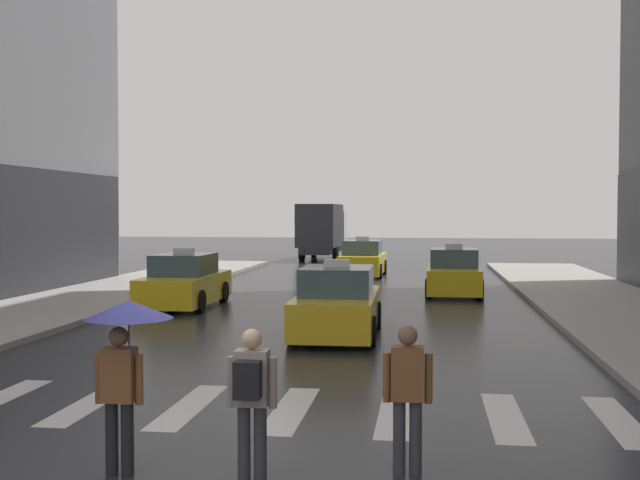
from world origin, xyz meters
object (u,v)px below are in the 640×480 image
object	(u,v)px
taxi_lead	(337,305)
taxi_third	(454,274)
taxi_second	(185,283)
pedestrian_with_umbrella	(125,339)
pedestrian_with_backpack	(251,392)
taxi_fourth	(363,260)
box_truck	(322,229)
pedestrian_plain_coat	(408,390)

from	to	relation	value
taxi_lead	taxi_third	distance (m)	10.15
taxi_second	pedestrian_with_umbrella	xyz separation A→B (m)	(4.05, -15.13, 0.79)
taxi_second	taxi_lead	bearing A→B (deg)	-43.75
taxi_third	pedestrian_with_backpack	size ratio (longest dim) A/B	2.77
taxi_fourth	pedestrian_with_umbrella	distance (m)	27.28
taxi_second	box_truck	xyz separation A→B (m)	(1.11, 24.13, 1.13)
pedestrian_with_backpack	pedestrian_plain_coat	world-z (taller)	same
taxi_third	pedestrian_with_umbrella	world-z (taller)	pedestrian_with_umbrella
taxi_second	pedestrian_plain_coat	distance (m)	16.28
pedestrian_with_umbrella	pedestrian_with_backpack	distance (m)	1.51
box_truck	pedestrian_with_backpack	size ratio (longest dim) A/B	4.59
box_truck	pedestrian_plain_coat	xyz separation A→B (m)	(6.01, -38.77, -0.91)
taxi_fourth	pedestrian_plain_coat	world-z (taller)	taxi_fourth
taxi_third	pedestrian_plain_coat	distance (m)	19.33
taxi_third	pedestrian_with_backpack	world-z (taller)	taxi_third
taxi_fourth	pedestrian_plain_coat	bearing A→B (deg)	-84.43
taxi_lead	taxi_second	world-z (taller)	same
taxi_lead	taxi_second	xyz separation A→B (m)	(-5.27, 5.04, 0.00)
taxi_third	pedestrian_with_umbrella	distance (m)	20.24
box_truck	taxi_lead	bearing A→B (deg)	-81.88
taxi_second	taxi_third	size ratio (longest dim) A/B	0.99
taxi_third	box_truck	world-z (taller)	box_truck
taxi_second	pedestrian_with_backpack	world-z (taller)	taxi_second
taxi_fourth	pedestrian_with_backpack	bearing A→B (deg)	-88.00
taxi_lead	pedestrian_with_umbrella	bearing A→B (deg)	-96.87
taxi_fourth	pedestrian_plain_coat	distance (m)	26.91
box_truck	taxi_third	bearing A→B (deg)	-69.74
taxi_lead	taxi_fourth	bearing A→B (deg)	92.53
box_truck	pedestrian_plain_coat	distance (m)	39.24
taxi_lead	taxi_third	size ratio (longest dim) A/B	1.00
taxi_second	taxi_third	world-z (taller)	same
taxi_fourth	box_truck	size ratio (longest dim) A/B	0.60
box_truck	pedestrian_with_umbrella	xyz separation A→B (m)	(2.94, -39.25, -0.34)
taxi_fourth	pedestrian_with_backpack	distance (m)	27.28
pedestrian_with_umbrella	taxi_lead	bearing A→B (deg)	83.13
taxi_second	taxi_fourth	xyz separation A→B (m)	(4.51, 12.14, 0.00)
pedestrian_with_umbrella	taxi_fourth	bearing A→B (deg)	89.04
pedestrian_with_backpack	taxi_third	bearing A→B (deg)	81.84
box_truck	taxi_second	bearing A→B (deg)	-92.62
taxi_fourth	taxi_second	bearing A→B (deg)	-110.38
taxi_second	box_truck	bearing A→B (deg)	87.38
taxi_lead	taxi_fourth	world-z (taller)	same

